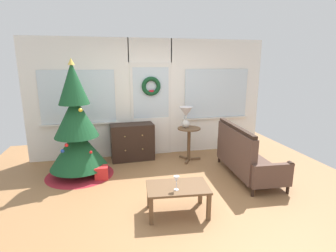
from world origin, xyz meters
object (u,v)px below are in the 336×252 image
(settee_sofa, at_px, (244,157))
(wine_glass, at_px, (176,180))
(gift_box, at_px, (101,173))
(side_table, at_px, (189,138))
(dresser_cabinet, at_px, (132,142))
(coffee_table, at_px, (178,190))
(table_lamp, at_px, (186,114))
(christmas_tree, at_px, (77,133))

(settee_sofa, relative_size, wine_glass, 8.43)
(gift_box, bearing_deg, side_table, 17.37)
(dresser_cabinet, xyz_separation_m, coffee_table, (0.41, -2.28, -0.05))
(side_table, distance_m, wine_glass, 2.19)
(settee_sofa, distance_m, wine_glass, 1.86)
(settee_sofa, xyz_separation_m, gift_box, (-2.55, 0.44, -0.26))
(settee_sofa, xyz_separation_m, table_lamp, (-0.80, 1.05, 0.62))
(dresser_cabinet, height_order, gift_box, dresser_cabinet)
(side_table, bearing_deg, settee_sofa, -53.57)
(christmas_tree, relative_size, dresser_cabinet, 2.30)
(christmas_tree, bearing_deg, gift_box, -34.72)
(wine_glass, bearing_deg, settee_sofa, 33.94)
(settee_sofa, distance_m, coffee_table, 1.77)
(coffee_table, relative_size, wine_glass, 4.52)
(settee_sofa, height_order, table_lamp, table_lamp)
(settee_sofa, xyz_separation_m, coffee_table, (-1.50, -0.94, -0.03))
(gift_box, bearing_deg, wine_glass, -55.68)
(wine_glass, height_order, gift_box, wine_glass)
(christmas_tree, relative_size, gift_box, 9.05)
(settee_sofa, bearing_deg, gift_box, 170.12)
(side_table, relative_size, table_lamp, 1.63)
(dresser_cabinet, bearing_deg, wine_glass, -81.23)
(settee_sofa, height_order, side_table, settee_sofa)
(settee_sofa, relative_size, gift_box, 7.01)
(wine_glass, bearing_deg, coffee_table, 66.73)
(settee_sofa, bearing_deg, christmas_tree, 166.28)
(side_table, bearing_deg, wine_glass, -111.24)
(gift_box, bearing_deg, settee_sofa, -9.88)
(table_lamp, distance_m, coffee_table, 2.20)
(table_lamp, bearing_deg, coffee_table, -109.22)
(settee_sofa, height_order, wine_glass, settee_sofa)
(side_table, bearing_deg, coffee_table, -111.14)
(settee_sofa, bearing_deg, dresser_cabinet, 144.86)
(settee_sofa, height_order, gift_box, settee_sofa)
(settee_sofa, distance_m, gift_box, 2.60)
(christmas_tree, relative_size, settee_sofa, 1.29)
(dresser_cabinet, xyz_separation_m, table_lamp, (1.10, -0.29, 0.61))
(settee_sofa, bearing_deg, coffee_table, -147.95)
(christmas_tree, bearing_deg, dresser_cabinet, 30.85)
(dresser_cabinet, bearing_deg, settee_sofa, -35.14)
(dresser_cabinet, bearing_deg, gift_box, -125.63)
(settee_sofa, distance_m, side_table, 1.26)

